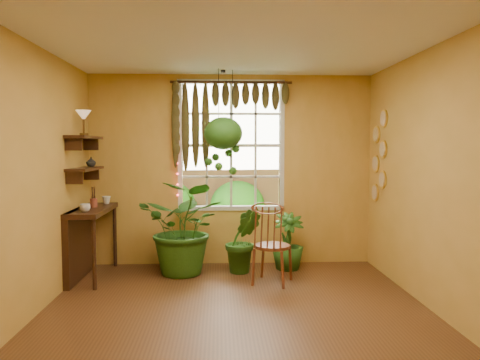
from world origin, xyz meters
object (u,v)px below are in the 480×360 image
object	(u,v)px
potted_plant_mid	(243,240)
windsor_chair	(271,256)
counter_ledge	(84,235)
potted_plant_left	(185,227)
hanging_basket	(223,135)

from	to	relation	value
potted_plant_mid	windsor_chair	bearing A→B (deg)	-58.53
counter_ledge	potted_plant_left	world-z (taller)	potted_plant_left
counter_ledge	potted_plant_mid	xyz separation A→B (m)	(2.06, 0.13, -0.11)
potted_plant_left	potted_plant_mid	bearing A→B (deg)	3.24
potted_plant_mid	hanging_basket	distance (m)	1.43
potted_plant_left	windsor_chair	bearing A→B (deg)	-23.90
potted_plant_left	hanging_basket	distance (m)	1.33
potted_plant_mid	hanging_basket	world-z (taller)	hanging_basket
counter_ledge	potted_plant_left	size ratio (longest dim) A/B	0.96
potted_plant_left	potted_plant_mid	xyz separation A→B (m)	(0.76, 0.04, -0.18)
counter_ledge	hanging_basket	distance (m)	2.22
potted_plant_left	hanging_basket	size ratio (longest dim) A/B	0.88
counter_ledge	hanging_basket	bearing A→B (deg)	8.34
counter_ledge	hanging_basket	world-z (taller)	hanging_basket
counter_ledge	hanging_basket	size ratio (longest dim) A/B	0.85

